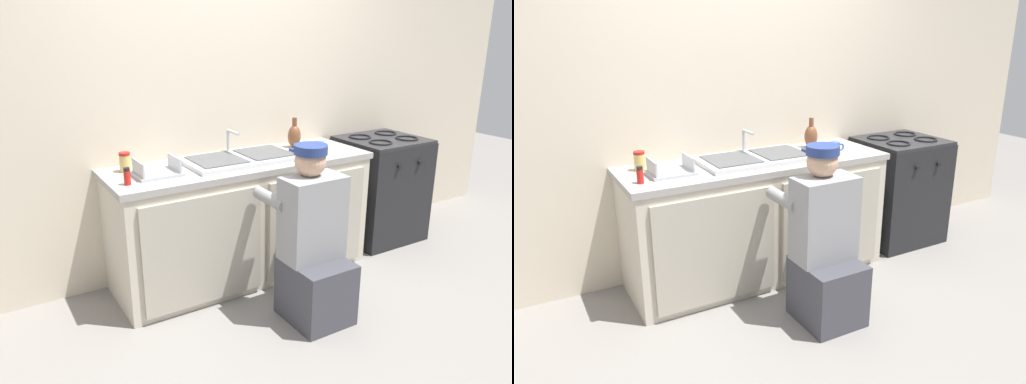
{
  "view_description": "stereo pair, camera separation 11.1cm",
  "coord_description": "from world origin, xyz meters",
  "views": [
    {
      "loc": [
        -1.65,
        -2.63,
        1.77
      ],
      "look_at": [
        0.0,
        0.1,
        0.7
      ],
      "focal_mm": 35.0,
      "sensor_mm": 36.0,
      "label": 1
    },
    {
      "loc": [
        -1.55,
        -2.69,
        1.77
      ],
      "look_at": [
        0.0,
        0.1,
        0.7
      ],
      "focal_mm": 35.0,
      "sensor_mm": 36.0,
      "label": 2
    }
  ],
  "objects": [
    {
      "name": "counter_cabinet",
      "position": [
        0.0,
        0.29,
        0.41
      ],
      "size": [
        1.86,
        0.62,
        0.83
      ],
      "color": "beige",
      "rests_on": "ground_plane"
    },
    {
      "name": "vase_decorative",
      "position": [
        0.55,
        0.44,
        0.96
      ],
      "size": [
        0.1,
        0.1,
        0.23
      ],
      "color": "brown",
      "rests_on": "countertop"
    },
    {
      "name": "back_wall",
      "position": [
        0.0,
        0.65,
        1.25
      ],
      "size": [
        6.0,
        0.1,
        2.5
      ],
      "primitive_type": "cube",
      "color": "beige",
      "rests_on": "ground_plane"
    },
    {
      "name": "condiment_jar",
      "position": [
        -0.78,
        0.44,
        0.93
      ],
      "size": [
        0.07,
        0.07,
        0.13
      ],
      "color": "#DBB760",
      "rests_on": "countertop"
    },
    {
      "name": "coffee_mug",
      "position": [
        0.57,
        0.16,
        0.92
      ],
      "size": [
        0.13,
        0.08,
        0.09
      ],
      "color": "#335699",
      "rests_on": "countertop"
    },
    {
      "name": "stove_range",
      "position": [
        1.35,
        0.3,
        0.44
      ],
      "size": [
        0.66,
        0.62,
        0.89
      ],
      "color": "black",
      "rests_on": "ground_plane"
    },
    {
      "name": "dish_rack_tray",
      "position": [
        -0.63,
        0.26,
        0.89
      ],
      "size": [
        0.28,
        0.22,
        0.11
      ],
      "color": "#B2B7BC",
      "rests_on": "countertop"
    },
    {
      "name": "ground_plane",
      "position": [
        0.0,
        0.0,
        0.0
      ],
      "size": [
        12.0,
        12.0,
        0.0
      ],
      "primitive_type": "plane",
      "color": "gray"
    },
    {
      "name": "countertop",
      "position": [
        0.0,
        0.3,
        0.85
      ],
      "size": [
        1.9,
        0.62,
        0.04
      ],
      "primitive_type": "cube",
      "color": "#9E9993",
      "rests_on": "counter_cabinet"
    },
    {
      "name": "plumber_person",
      "position": [
        0.09,
        -0.43,
        0.46
      ],
      "size": [
        0.42,
        0.61,
        1.1
      ],
      "color": "#3F3F47",
      "rests_on": "ground_plane"
    },
    {
      "name": "sink_double_basin",
      "position": [
        0.0,
        0.3,
        0.89
      ],
      "size": [
        0.8,
        0.44,
        0.19
      ],
      "color": "silver",
      "rests_on": "countertop"
    },
    {
      "name": "spice_bottle_red",
      "position": [
        -0.85,
        0.16,
        0.92
      ],
      "size": [
        0.04,
        0.04,
        0.1
      ],
      "color": "red",
      "rests_on": "countertop"
    }
  ]
}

